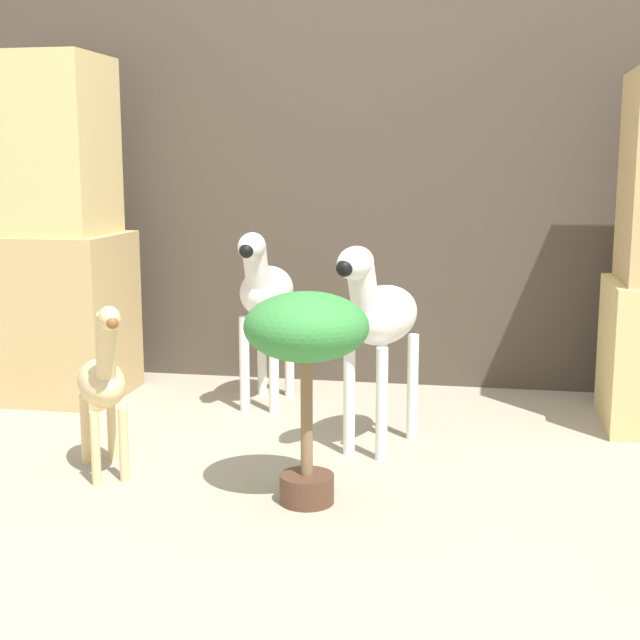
{
  "coord_description": "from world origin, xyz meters",
  "views": [
    {
      "loc": [
        0.51,
        -2.19,
        0.97
      ],
      "look_at": [
        -0.08,
        0.98,
        0.39
      ],
      "focal_mm": 50.0,
      "sensor_mm": 36.0,
      "label": 1
    }
  ],
  "objects": [
    {
      "name": "ground_plane",
      "position": [
        0.0,
        0.0,
        0.0
      ],
      "size": [
        14.0,
        14.0,
        0.0
      ],
      "primitive_type": "plane",
      "color": "#9E937F"
    },
    {
      "name": "wall_back",
      "position": [
        0.0,
        1.67,
        1.1
      ],
      "size": [
        6.4,
        0.08,
        2.2
      ],
      "color": "#473D33",
      "rests_on": "ground_plane"
    },
    {
      "name": "rock_pillar_left",
      "position": [
        -1.24,
        1.18,
        0.63
      ],
      "size": [
        0.57,
        0.49,
        1.39
      ],
      "color": "tan",
      "rests_on": "ground_plane"
    },
    {
      "name": "zebra_right",
      "position": [
        0.16,
        0.72,
        0.46
      ],
      "size": [
        0.3,
        0.51,
        0.71
      ],
      "color": "silver",
      "rests_on": "ground_plane"
    },
    {
      "name": "zebra_left",
      "position": [
        -0.34,
        1.18,
        0.46
      ],
      "size": [
        0.2,
        0.5,
        0.71
      ],
      "color": "silver",
      "rests_on": "ground_plane"
    },
    {
      "name": "giraffe_figurine",
      "position": [
        -0.64,
        0.31,
        0.3
      ],
      "size": [
        0.31,
        0.39,
        0.56
      ],
      "color": "#E0C184",
      "rests_on": "ground_plane"
    },
    {
      "name": "potted_palm_front",
      "position": [
        0.02,
        0.2,
        0.48
      ],
      "size": [
        0.35,
        0.35,
        0.61
      ],
      "color": "#513323",
      "rests_on": "ground_plane"
    }
  ]
}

